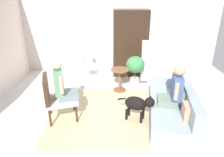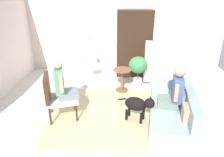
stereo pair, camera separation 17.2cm
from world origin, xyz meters
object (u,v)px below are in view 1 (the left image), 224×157
Objects in this scene: armchair at (54,95)px; column_lamp at (144,62)px; person_on_couch at (174,89)px; round_end_table at (120,78)px; person_on_armchair at (61,84)px; armoire_cabinet at (130,44)px; potted_plant at (135,66)px; bird_cage_stand at (85,63)px; couch at (173,108)px; dog at (138,104)px.

armchair is 2.92m from column_lamp.
column_lamp is (2.14, 2.00, 0.05)m from armchair.
round_end_table is at bearing 125.76° from person_on_couch.
person_on_armchair reaches higher than armchair.
armoire_cabinet reaches higher than column_lamp.
potted_plant is 1.03m from armoire_cabinet.
bird_cage_stand is at bearing 158.66° from round_end_table.
couch is 2.25× the size of potted_plant.
armchair is 0.80× the size of column_lamp.
armchair is 1.15× the size of person_on_couch.
potted_plant is at bearing -84.67° from armoire_cabinet.
armchair reaches higher than couch.
column_lamp reaches higher than couch.
round_end_table is at bearing -140.13° from column_lamp.
person_on_armchair is at bearing 178.01° from couch.
armchair is 1.59× the size of round_end_table.
bird_cage_stand is (0.41, 1.77, 0.10)m from armchair.
couch is 2.37m from person_on_armchair.
person_on_armchair is (-2.27, 0.11, 0.06)m from person_on_couch.
round_end_table is 0.84× the size of dog.
person_on_couch is at bearing -42.03° from bird_cage_stand.
round_end_table is 1.45m from armoire_cabinet.
bird_cage_stand is (-1.33, 1.79, 0.28)m from dog.
column_lamp is (0.40, 2.02, 0.23)m from dog.
round_end_table reaches higher than dog.
person_on_couch reaches higher than potted_plant.
person_on_couch is at bearing -71.36° from potted_plant.
potted_plant reaches higher than round_end_table.
armchair is 3.19m from armoire_cabinet.
person_on_couch is at bearing -81.72° from column_lamp.
person_on_couch is (2.44, -0.06, 0.19)m from armchair.
potted_plant is at bearing -134.11° from column_lamp.
round_end_table is at bearing -21.34° from bird_cage_stand.
couch reaches higher than dog.
bird_cage_stand is (0.24, 1.72, -0.15)m from person_on_armchair.
bird_cage_stand is (-2.07, 1.80, 0.38)m from couch.
person_on_armchair is (-2.31, 0.08, 0.53)m from couch.
armoire_cabinet reaches higher than round_end_table.
person_on_armchair is at bearing -98.04° from bird_cage_stand.
couch is 2.65× the size of dog.
potted_plant is (-0.63, 1.73, 0.31)m from couch.
person_on_couch is 2.28m from person_on_armchair.
armoire_cabinet is at bearing 56.22° from armchair.
person_on_couch reaches higher than dog.
column_lamp is 0.84m from armoire_cabinet.
couch is at bearing -1.99° from person_on_armchair.
couch is 2.08m from column_lamp.
couch is 1.59× the size of column_lamp.
dog is 2.25m from bird_cage_stand.
person_on_armchair reaches higher than potted_plant.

